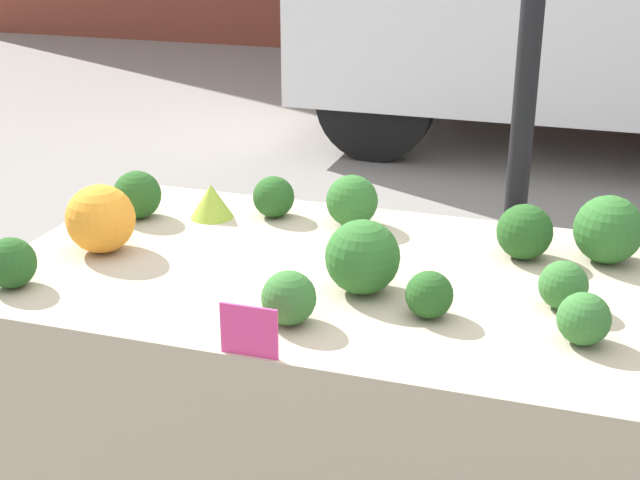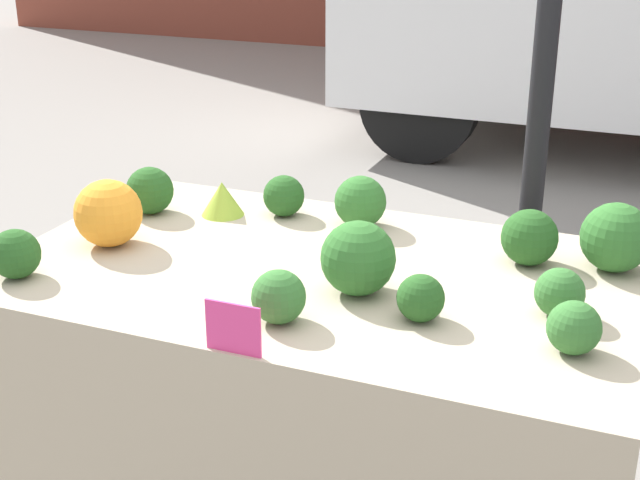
{
  "view_description": "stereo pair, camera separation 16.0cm",
  "coord_description": "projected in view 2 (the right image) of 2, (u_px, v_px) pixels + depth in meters",
  "views": [
    {
      "loc": [
        0.65,
        -2.02,
        1.83
      ],
      "look_at": [
        0.0,
        0.0,
        0.98
      ],
      "focal_mm": 50.0,
      "sensor_mm": 36.0,
      "label": 1
    },
    {
      "loc": [
        0.8,
        -1.97,
        1.83
      ],
      "look_at": [
        0.0,
        0.0,
        0.98
      ],
      "focal_mm": 50.0,
      "sensor_mm": 36.0,
      "label": 2
    }
  ],
  "objects": [
    {
      "name": "tent_pole",
      "position": [
        539.0,
        118.0,
        2.63
      ],
      "size": [
        0.07,
        0.07,
        2.38
      ],
      "color": "black",
      "rests_on": "ground_plane"
    },
    {
      "name": "market_table",
      "position": [
        310.0,
        318.0,
        2.29
      ],
      "size": [
        1.65,
        1.0,
        0.9
      ],
      "color": "tan",
      "rests_on": "ground_plane"
    },
    {
      "name": "orange_cauliflower",
      "position": [
        108.0,
        213.0,
        2.43
      ],
      "size": [
        0.19,
        0.19,
        0.19
      ],
      "color": "orange",
      "rests_on": "market_table"
    },
    {
      "name": "romanesco_head",
      "position": [
        222.0,
        198.0,
        2.68
      ],
      "size": [
        0.13,
        0.13,
        0.1
      ],
      "color": "#93B238",
      "rests_on": "market_table"
    },
    {
      "name": "broccoli_head_0",
      "position": [
        530.0,
        237.0,
        2.32
      ],
      "size": [
        0.15,
        0.15,
        0.15
      ],
      "color": "#23511E",
      "rests_on": "market_table"
    },
    {
      "name": "broccoli_head_1",
      "position": [
        284.0,
        196.0,
        2.67
      ],
      "size": [
        0.12,
        0.12,
        0.12
      ],
      "color": "#23511E",
      "rests_on": "market_table"
    },
    {
      "name": "broccoli_head_2",
      "position": [
        360.0,
        202.0,
        2.58
      ],
      "size": [
        0.15,
        0.15,
        0.15
      ],
      "color": "#2D6628",
      "rests_on": "market_table"
    },
    {
      "name": "broccoli_head_3",
      "position": [
        574.0,
        328.0,
        1.88
      ],
      "size": [
        0.12,
        0.12,
        0.12
      ],
      "color": "#336B2D",
      "rests_on": "market_table"
    },
    {
      "name": "broccoli_head_4",
      "position": [
        279.0,
        297.0,
        2.01
      ],
      "size": [
        0.13,
        0.13,
        0.13
      ],
      "color": "#336B2D",
      "rests_on": "market_table"
    },
    {
      "name": "broccoli_head_5",
      "position": [
        421.0,
        298.0,
        2.02
      ],
      "size": [
        0.11,
        0.11,
        0.11
      ],
      "color": "#23511E",
      "rests_on": "market_table"
    },
    {
      "name": "broccoli_head_6",
      "position": [
        560.0,
        293.0,
        2.04
      ],
      "size": [
        0.12,
        0.12,
        0.12
      ],
      "color": "#336B2D",
      "rests_on": "market_table"
    },
    {
      "name": "broccoli_head_7",
      "position": [
        15.0,
        254.0,
        2.24
      ],
      "size": [
        0.13,
        0.13,
        0.13
      ],
      "color": "#23511E",
      "rests_on": "market_table"
    },
    {
      "name": "broccoli_head_8",
      "position": [
        150.0,
        190.0,
        2.68
      ],
      "size": [
        0.14,
        0.14,
        0.14
      ],
      "color": "#23511E",
      "rests_on": "market_table"
    },
    {
      "name": "broccoli_head_9",
      "position": [
        616.0,
        237.0,
        2.27
      ],
      "size": [
        0.18,
        0.18,
        0.18
      ],
      "color": "#2D6628",
      "rests_on": "market_table"
    },
    {
      "name": "broccoli_head_10",
      "position": [
        358.0,
        258.0,
        2.14
      ],
      "size": [
        0.18,
        0.18,
        0.18
      ],
      "color": "#2D6628",
      "rests_on": "market_table"
    },
    {
      "name": "price_sign",
      "position": [
        233.0,
        328.0,
        1.88
      ],
      "size": [
        0.13,
        0.01,
        0.12
      ],
      "color": "#E53D84",
      "rests_on": "market_table"
    }
  ]
}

